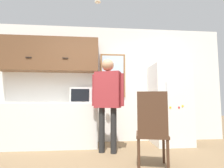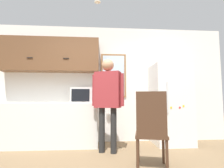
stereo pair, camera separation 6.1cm
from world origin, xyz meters
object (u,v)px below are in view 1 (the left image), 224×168
refrigerator (170,104)px  chair (152,127)px  microwave (83,95)px  person (108,94)px

refrigerator → chair: size_ratio=1.63×
refrigerator → chair: (-0.84, -1.33, -0.30)m
chair → microwave: bearing=-37.3°
person → refrigerator: refrigerator is taller
microwave → person: person is taller
person → refrigerator: (1.41, 0.51, -0.19)m
microwave → chair: (1.05, -1.29, -0.48)m
person → refrigerator: size_ratio=0.99×
microwave → chair: bearing=-50.9°
person → microwave: bearing=156.9°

